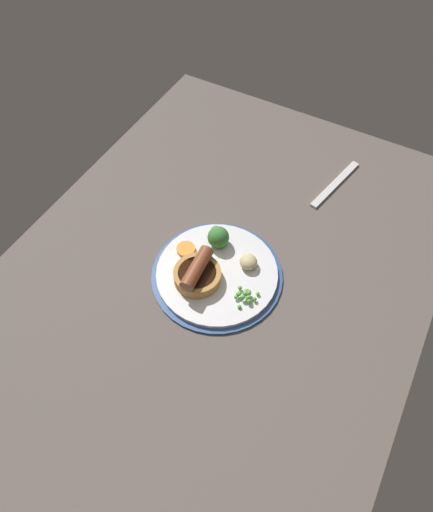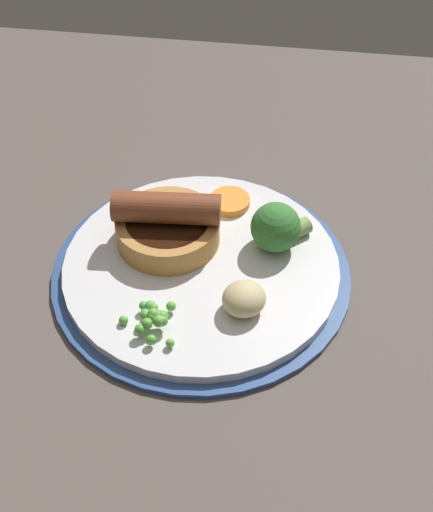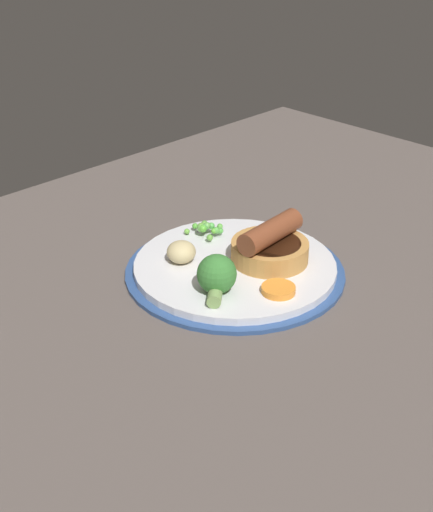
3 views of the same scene
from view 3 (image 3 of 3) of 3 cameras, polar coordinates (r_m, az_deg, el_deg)
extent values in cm
cube|color=#564C47|center=(84.40, 1.76, -2.40)|extent=(110.00, 80.00, 3.00)
cylinder|color=#2D4C84|center=(83.71, 1.35, -1.29)|extent=(25.79, 25.79, 0.50)
cylinder|color=silver|center=(83.49, 1.35, -1.02)|extent=(23.73, 23.73, 1.40)
cylinder|color=#BC8442|center=(83.47, 4.28, 0.38)|extent=(9.09, 9.09, 2.38)
cylinder|color=#33190C|center=(82.99, 4.31, 1.01)|extent=(7.27, 7.27, 0.30)
cylinder|color=brown|center=(82.31, 4.34, 1.94)|extent=(9.38, 3.44, 2.71)
sphere|color=#51A637|center=(90.40, -0.97, 2.60)|extent=(0.87, 0.87, 0.87)
sphere|color=#63A142|center=(89.70, -0.99, 2.55)|extent=(0.89, 0.89, 0.89)
sphere|color=#53B24C|center=(89.31, -0.41, 2.42)|extent=(0.84, 0.84, 0.84)
sphere|color=#51AA37|center=(90.31, -1.73, 2.41)|extent=(0.75, 0.75, 0.75)
sphere|color=#67AE3C|center=(89.51, -2.38, 1.98)|extent=(0.71, 0.71, 0.71)
sphere|color=#5CB337|center=(88.53, -0.22, 2.01)|extent=(0.72, 0.72, 0.72)
sphere|color=#57AE46|center=(88.64, -0.02, 2.06)|extent=(0.88, 0.88, 0.88)
sphere|color=#56A943|center=(89.06, -0.85, 2.46)|extent=(0.73, 0.73, 0.73)
sphere|color=#63AC4E|center=(88.84, -0.76, 2.43)|extent=(0.90, 0.90, 0.90)
sphere|color=#57AB3E|center=(89.39, -0.45, 2.44)|extent=(0.81, 0.81, 0.81)
sphere|color=#61A74B|center=(88.73, -1.30, 2.23)|extent=(0.92, 0.92, 0.92)
sphere|color=#68AA41|center=(88.93, -1.25, 2.36)|extent=(0.97, 0.97, 0.97)
sphere|color=#59B738|center=(88.50, -1.09, 2.21)|extent=(0.97, 0.97, 0.97)
sphere|color=#61A93F|center=(87.51, -0.55, 1.49)|extent=(0.80, 0.80, 0.80)
sphere|color=green|center=(89.03, 0.31, 2.02)|extent=(0.73, 0.73, 0.73)
sphere|color=#51AA4C|center=(88.67, -0.96, 2.30)|extent=(0.87, 0.87, 0.87)
sphere|color=#5BAD42|center=(90.92, 0.27, 2.38)|extent=(0.76, 0.76, 0.76)
sphere|color=#387A33|center=(76.64, 0.02, -1.45)|extent=(4.36, 4.36, 4.36)
cylinder|color=#7A9E56|center=(75.28, -0.14, -3.31)|extent=(2.71, 2.62, 1.53)
ellipsoid|color=#CCB77F|center=(83.07, -2.84, 0.33)|extent=(4.96, 4.96, 2.51)
cylinder|color=orange|center=(77.65, 4.97, -2.68)|extent=(4.09, 4.09, 0.73)
camera|label=1|loc=(1.25, 10.08, 43.80)|focal=32.00mm
camera|label=2|loc=(1.03, -21.27, 28.63)|focal=50.00mm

